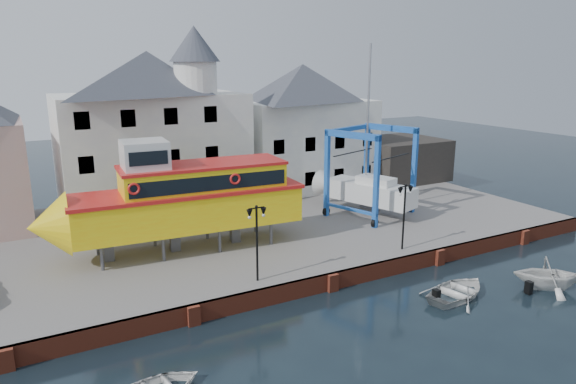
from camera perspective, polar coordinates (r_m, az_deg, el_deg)
name	(u,v)px	position (r m, az deg, el deg)	size (l,w,h in m)	color
ground	(332,291)	(29.24, 4.90, -10.86)	(140.00, 140.00, 0.00)	#18232C
hardstanding	(250,228)	(38.06, -4.20, -3.98)	(44.00, 22.00, 1.00)	slate
quay_wall	(331,282)	(29.11, 4.81, -9.90)	(44.00, 0.47, 1.00)	maroon
building_white_main	(153,128)	(41.90, -14.74, 6.88)	(14.00, 8.30, 14.00)	silver
building_white_right	(302,126)	(47.73, 1.60, 7.29)	(12.00, 8.00, 11.20)	silver
shed_dark	(399,159)	(52.41, 12.22, 3.62)	(8.00, 7.00, 4.00)	#272320
lamp_post_left	(257,224)	(26.86, -3.50, -3.58)	(1.12, 0.32, 4.20)	black
lamp_post_right	(405,200)	(32.18, 12.85, -0.89)	(1.12, 0.32, 4.20)	black
tour_boat	(173,199)	(31.85, -12.63, -0.82)	(16.24, 4.80, 6.98)	#59595E
travel_lift	(362,185)	(40.04, 8.23, 0.73)	(7.11, 8.64, 12.70)	#1840A0
motorboat_b	(457,296)	(29.96, 18.31, -10.94)	(3.07, 4.30, 0.89)	silver
motorboat_c	(547,288)	(32.86, 26.80, -9.52)	(3.22, 3.73, 1.97)	silver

